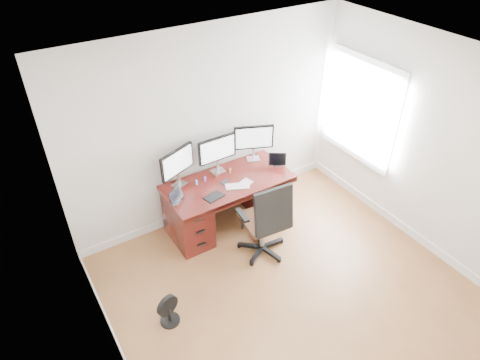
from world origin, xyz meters
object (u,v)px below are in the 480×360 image
monitor_center (217,150)px  keyboard (237,186)px  desk (227,200)px  floor_fan (169,311)px  office_chair (265,231)px

monitor_center → keyboard: bearing=-85.8°
desk → keyboard: size_ratio=5.50×
floor_fan → monitor_center: (1.39, 1.32, 0.90)m
desk → monitor_center: (0.00, 0.24, 0.68)m
monitor_center → keyboard: monitor_center is taller
desk → floor_fan: size_ratio=4.50×
monitor_center → keyboard: size_ratio=1.78×
office_chair → floor_fan: office_chair is taller
desk → office_chair: bearing=-82.7°
office_chair → monitor_center: 1.23m
floor_fan → office_chair: bearing=-5.7°
desk → monitor_center: 0.72m
desk → office_chair: (0.10, -0.76, -0.03)m
desk → floor_fan: desk is taller
office_chair → floor_fan: size_ratio=3.02×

